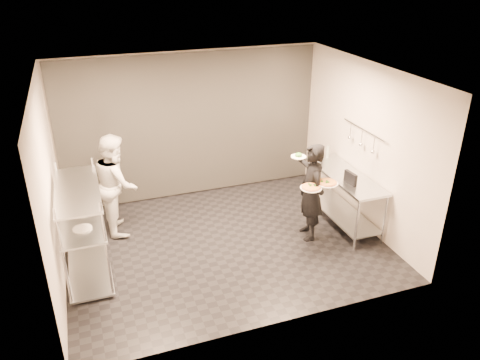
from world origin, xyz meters
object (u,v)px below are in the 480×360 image
object	(u,v)px
waiter	(311,192)
bottle_green	(315,152)
pass_rack	(83,226)
pizza_plate_far	(327,183)
prep_counter	(344,190)
bottle_clear	(328,152)
pizza_plate_near	(311,187)
bottle_dark	(322,152)
chef	(116,184)
pos_monitor	(350,178)
salad_plate	(299,155)

from	to	relation	value
waiter	bottle_green	world-z (taller)	waiter
pass_rack	pizza_plate_far	distance (m)	3.74
prep_counter	bottle_clear	distance (m)	0.87
pizza_plate_far	prep_counter	bearing A→B (deg)	36.11
pizza_plate_near	waiter	bearing A→B (deg)	60.29
pass_rack	bottle_dark	bearing A→B (deg)	10.55
pass_rack	pizza_plate_far	size ratio (longest dim) A/B	4.50
pizza_plate_near	bottle_clear	xyz separation A→B (m)	(1.00, 1.26, -0.02)
pizza_plate_near	bottle_dark	world-z (taller)	bottle_dark
bottle_green	chef	bearing A→B (deg)	175.70
pos_monitor	bottle_dark	xyz separation A→B (m)	(0.10, 1.14, 0.01)
waiter	pizza_plate_near	size ratio (longest dim) A/B	4.89
chef	bottle_clear	xyz separation A→B (m)	(3.81, -0.30, 0.17)
pos_monitor	bottle_green	size ratio (longest dim) A/B	1.03
bottle_green	salad_plate	bearing A→B (deg)	-134.20
pizza_plate_near	bottle_clear	world-z (taller)	bottle_clear
pizza_plate_near	pos_monitor	bearing A→B (deg)	10.82
pizza_plate_near	bottle_dark	bearing A→B (deg)	55.01
pos_monitor	bottle_clear	size ratio (longest dim) A/B	1.24
pizza_plate_near	prep_counter	bearing A→B (deg)	27.94
chef	bottle_clear	distance (m)	3.82
pizza_plate_far	pos_monitor	xyz separation A→B (m)	(0.51, 0.12, -0.06)
pizza_plate_far	bottle_dark	world-z (taller)	bottle_dark
prep_counter	bottle_clear	xyz separation A→B (m)	(0.08, 0.77, 0.41)
waiter	prep_counter	bearing A→B (deg)	115.81
pass_rack	prep_counter	distance (m)	4.33
pizza_plate_near	bottle_green	world-z (taller)	bottle_green
prep_counter	pos_monitor	distance (m)	0.53
bottle_clear	bottle_dark	bearing A→B (deg)	161.56
pizza_plate_far	salad_plate	distance (m)	0.66
pass_rack	waiter	distance (m)	3.56
bottle_clear	bottle_dark	size ratio (longest dim) A/B	1.01
chef	pizza_plate_near	size ratio (longest dim) A/B	5.11
prep_counter	pizza_plate_far	bearing A→B (deg)	-143.89
pizza_plate_near	salad_plate	size ratio (longest dim) A/B	1.33
pass_rack	bottle_green	distance (m)	4.23
prep_counter	bottle_green	size ratio (longest dim) A/B	6.65
pizza_plate_far	salad_plate	world-z (taller)	salad_plate
pizza_plate_near	salad_plate	world-z (taller)	salad_plate
waiter	bottle_clear	bearing A→B (deg)	148.29
prep_counter	bottle_clear	world-z (taller)	bottle_clear
waiter	bottle_dark	bearing A→B (deg)	152.40
pass_rack	pizza_plate_far	bearing A→B (deg)	-7.04
pos_monitor	bottle_dark	bearing A→B (deg)	79.43
pizza_plate_far	pos_monitor	bearing A→B (deg)	13.74
pizza_plate_far	bottle_dark	distance (m)	1.40
salad_plate	bottle_clear	distance (m)	1.20
bottle_dark	prep_counter	bearing A→B (deg)	-88.66
prep_counter	pos_monitor	world-z (taller)	pos_monitor
bottle_dark	chef	bearing A→B (deg)	175.89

